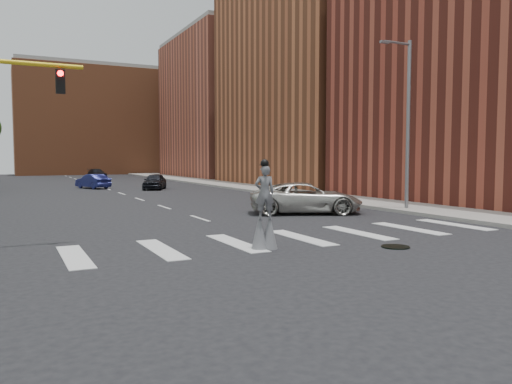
{
  "coord_description": "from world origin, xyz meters",
  "views": [
    {
      "loc": [
        -8.1,
        -14.19,
        2.9
      ],
      "look_at": [
        -0.45,
        1.14,
        1.7
      ],
      "focal_mm": 35.0,
      "sensor_mm": 36.0,
      "label": 1
    }
  ],
  "objects": [
    {
      "name": "ground_plane",
      "position": [
        0.0,
        0.0,
        0.0
      ],
      "size": [
        160.0,
        160.0,
        0.0
      ],
      "primitive_type": "plane",
      "color": "black",
      "rests_on": "ground"
    },
    {
      "name": "sidewalk_right",
      "position": [
        12.5,
        25.0,
        0.09
      ],
      "size": [
        5.0,
        90.0,
        0.18
      ],
      "primitive_type": "cube",
      "color": "gray",
      "rests_on": "ground"
    },
    {
      "name": "manhole",
      "position": [
        3.0,
        -2.0,
        0.02
      ],
      "size": [
        0.9,
        0.9,
        0.04
      ],
      "primitive_type": "cylinder",
      "color": "black",
      "rests_on": "ground"
    },
    {
      "name": "building_mid",
      "position": [
        22.0,
        30.0,
        12.0
      ],
      "size": [
        16.0,
        22.0,
        24.0
      ],
      "primitive_type": "cube",
      "color": "#9D5431",
      "rests_on": "ground"
    },
    {
      "name": "building_far",
      "position": [
        22.0,
        54.0,
        10.0
      ],
      "size": [
        16.0,
        22.0,
        20.0
      ],
      "primitive_type": "cube",
      "color": "#B45942",
      "rests_on": "ground"
    },
    {
      "name": "building_backdrop",
      "position": [
        6.0,
        78.0,
        9.0
      ],
      "size": [
        26.0,
        14.0,
        18.0
      ],
      "primitive_type": "cube",
      "color": "#9D5431",
      "rests_on": "ground"
    },
    {
      "name": "streetlight",
      "position": [
        10.9,
        6.0,
        4.9
      ],
      "size": [
        2.05,
        0.2,
        9.0
      ],
      "color": "slate",
      "rests_on": "ground"
    },
    {
      "name": "stilt_performer",
      "position": [
        -0.9,
        -0.36,
        1.11
      ],
      "size": [
        0.83,
        0.61,
        2.84
      ],
      "rotation": [
        0.0,
        0.0,
        2.86
      ],
      "color": "#382516",
      "rests_on": "ground"
    },
    {
      "name": "suv_crossing",
      "position": [
        5.63,
        7.56,
        0.8
      ],
      "size": [
        6.33,
        4.71,
        1.6
      ],
      "primitive_type": "imported",
      "rotation": [
        0.0,
        0.0,
        1.16
      ],
      "color": "beige",
      "rests_on": "ground"
    },
    {
      "name": "car_near",
      "position": [
        3.75,
        29.97,
        0.72
      ],
      "size": [
        3.3,
        4.54,
        1.44
      ],
      "primitive_type": "imported",
      "rotation": [
        0.0,
        0.0,
        -0.43
      ],
      "color": "black",
      "rests_on": "ground"
    },
    {
      "name": "car_mid",
      "position": [
        -1.04,
        33.79,
        0.67
      ],
      "size": [
        2.82,
        4.29,
        1.34
      ],
      "primitive_type": "imported",
      "rotation": [
        0.0,
        0.0,
        3.52
      ],
      "color": "navy",
      "rests_on": "ground"
    },
    {
      "name": "car_far",
      "position": [
        3.05,
        57.72,
        0.64
      ],
      "size": [
        2.34,
        4.57,
        1.27
      ],
      "primitive_type": "imported",
      "rotation": [
        0.0,
        0.0,
        0.13
      ],
      "color": "black",
      "rests_on": "ground"
    }
  ]
}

